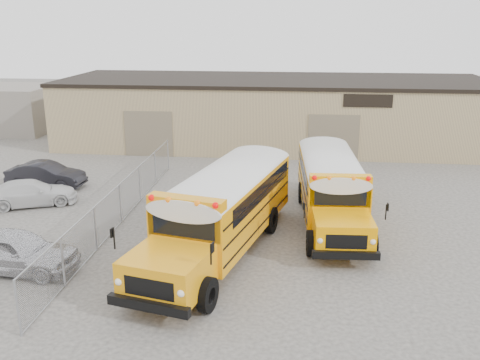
# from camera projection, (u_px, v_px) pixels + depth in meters

# --- Properties ---
(ground) EXTENTS (120.00, 120.00, 0.00)m
(ground) POSITION_uv_depth(u_px,v_px,m) (248.00, 257.00, 20.45)
(ground) COLOR #464340
(ground) RESTS_ON ground
(warehouse) EXTENTS (30.20, 10.20, 4.67)m
(warehouse) POSITION_uv_depth(u_px,v_px,m) (274.00, 110.00, 38.79)
(warehouse) COLOR tan
(warehouse) RESTS_ON ground
(chainlink_fence) EXTENTS (0.07, 18.07, 1.81)m
(chainlink_fence) POSITION_uv_depth(u_px,v_px,m) (120.00, 204.00, 23.66)
(chainlink_fence) COLOR #96999F
(chainlink_fence) RESTS_ON ground
(distant_building_left) EXTENTS (8.00, 6.00, 3.60)m
(distant_building_left) POSITION_uv_depth(u_px,v_px,m) (3.00, 109.00, 43.14)
(distant_building_left) COLOR gray
(distant_building_left) RESTS_ON ground
(school_bus_left) EXTENTS (5.18, 11.33, 3.22)m
(school_bus_left) POSITION_uv_depth(u_px,v_px,m) (272.00, 163.00, 26.67)
(school_bus_left) COLOR orange
(school_bus_left) RESTS_ON ground
(school_bus_right) EXTENTS (3.04, 10.15, 2.94)m
(school_bus_right) POSITION_uv_depth(u_px,v_px,m) (319.00, 151.00, 29.83)
(school_bus_right) COLOR #FF9E00
(school_bus_right) RESTS_ON ground
(tarp_bundle) EXTENTS (1.11, 1.09, 1.48)m
(tarp_bundle) POSITION_uv_depth(u_px,v_px,m) (216.00, 246.00, 19.62)
(tarp_bundle) COLOR black
(tarp_bundle) RESTS_ON ground
(car_silver) EXTENTS (4.70, 2.16, 1.56)m
(car_silver) POSITION_uv_depth(u_px,v_px,m) (14.00, 251.00, 19.14)
(car_silver) COLOR silver
(car_silver) RESTS_ON ground
(car_white) EXTENTS (4.62, 3.34, 1.24)m
(car_white) POSITION_uv_depth(u_px,v_px,m) (31.00, 193.00, 26.02)
(car_white) COLOR silver
(car_white) RESTS_ON ground
(car_dark) EXTENTS (4.22, 1.66, 1.37)m
(car_dark) POSITION_uv_depth(u_px,v_px,m) (46.00, 175.00, 28.79)
(car_dark) COLOR black
(car_dark) RESTS_ON ground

